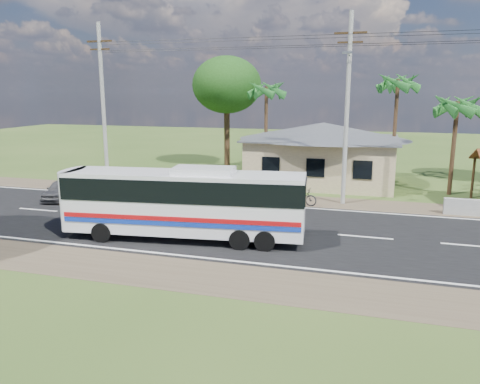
% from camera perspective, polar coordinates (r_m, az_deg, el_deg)
% --- Properties ---
extents(ground, '(120.00, 120.00, 0.00)m').
position_cam_1_polar(ground, '(22.98, 3.69, -4.57)').
color(ground, '#304A1A').
rests_on(ground, ground).
extents(road, '(120.00, 16.00, 0.03)m').
position_cam_1_polar(road, '(22.98, 3.69, -4.55)').
color(road, black).
rests_on(road, ground).
extents(house, '(12.40, 10.00, 5.00)m').
position_cam_1_polar(house, '(34.91, 10.08, 5.47)').
color(house, tan).
rests_on(house, ground).
extents(utility_poles, '(32.80, 2.22, 11.00)m').
position_cam_1_polar(utility_poles, '(28.06, 12.24, 10.19)').
color(utility_poles, '#9E9E99').
rests_on(utility_poles, ground).
extents(palm_near, '(2.80, 2.80, 6.70)m').
position_cam_1_polar(palm_near, '(32.85, 24.98, 9.49)').
color(palm_near, '#47301E').
rests_on(palm_near, ground).
extents(palm_mid, '(2.80, 2.80, 8.20)m').
position_cam_1_polar(palm_mid, '(37.01, 18.69, 12.41)').
color(palm_mid, '#47301E').
rests_on(palm_mid, ground).
extents(palm_far, '(2.80, 2.80, 7.70)m').
position_cam_1_polar(palm_far, '(38.49, 3.24, 12.27)').
color(palm_far, '#47301E').
rests_on(palm_far, ground).
extents(tree_behind_house, '(6.00, 6.00, 9.61)m').
position_cam_1_polar(tree_behind_house, '(41.49, -1.64, 12.88)').
color(tree_behind_house, '#47301E').
rests_on(tree_behind_house, ground).
extents(coach_bus, '(10.96, 3.54, 3.35)m').
position_cam_1_polar(coach_bus, '(21.11, -6.74, -0.77)').
color(coach_bus, silver).
rests_on(coach_bus, ground).
extents(motorcycle, '(2.04, 0.93, 1.03)m').
position_cam_1_polar(motorcycle, '(27.87, 7.37, -0.56)').
color(motorcycle, black).
rests_on(motorcycle, ground).
extents(small_car, '(2.33, 3.86, 1.23)m').
position_cam_1_polar(small_car, '(31.19, -20.93, 0.28)').
color(small_car, '#333336').
rests_on(small_car, ground).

